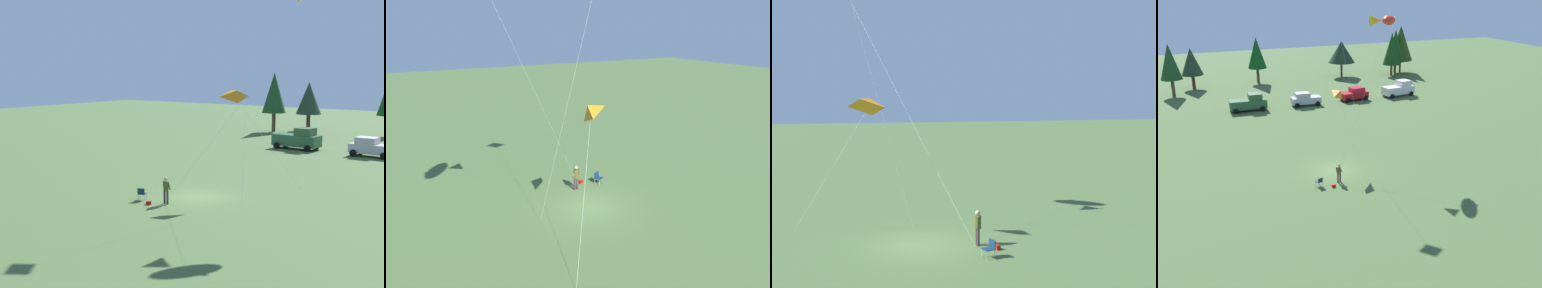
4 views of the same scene
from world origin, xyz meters
TOP-DOWN VIEW (x-y plane):
  - ground_plane at (0.00, 0.00)m, footprint 160.00×160.00m
  - person_kite_flyer at (-0.56, -2.77)m, footprint 0.61×0.38m
  - folding_chair at (-2.46, -2.95)m, footprint 0.62×0.62m
  - backpack_on_grass at (-1.35, -3.54)m, footprint 0.39×0.34m
  - truck_green_flatbed at (-3.68, 23.74)m, footprint 5.08×2.58m
  - car_silver_compact at (4.20, 23.35)m, footprint 4.28×2.36m
  - kite_delta_orange at (1.57, 2.25)m, footprint 3.84×5.07m

SIDE VIEW (x-z plane):
  - ground_plane at x=0.00m, z-range 0.00..0.00m
  - backpack_on_grass at x=-1.35m, z-range 0.00..0.22m
  - folding_chair at x=-2.46m, z-range 0.08..0.90m
  - car_silver_compact at x=4.20m, z-range 0.00..1.89m
  - person_kite_flyer at x=-0.56m, z-range 0.15..1.89m
  - truck_green_flatbed at x=-3.68m, z-range -0.07..2.27m
  - kite_delta_orange at x=1.57m, z-range 3.15..10.49m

